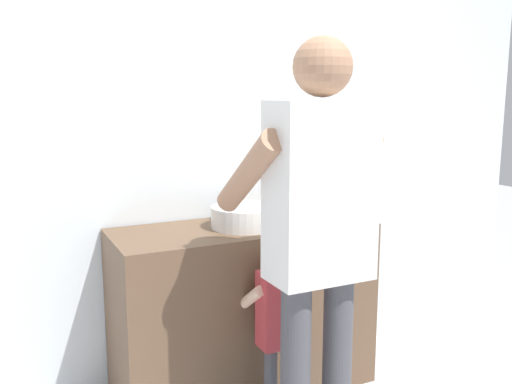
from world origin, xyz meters
TOP-DOWN VIEW (x-y plane):
  - back_wall at (0.00, 0.62)m, footprint 4.40×0.08m
  - vanity_cabinet at (0.00, 0.30)m, footprint 1.35×0.54m
  - sink_basin at (0.00, 0.28)m, footprint 0.35×0.35m
  - faucet at (0.00, 0.49)m, footprint 0.18×0.14m
  - toothbrush_cup at (0.38, 0.27)m, footprint 0.07×0.07m
  - child_toddler at (0.00, -0.10)m, footprint 0.28×0.28m
  - adult_parent at (0.02, -0.38)m, footprint 0.55×0.58m

SIDE VIEW (x-z plane):
  - vanity_cabinet at x=0.00m, z-range 0.00..0.89m
  - child_toddler at x=0.00m, z-range 0.09..0.99m
  - toothbrush_cup at x=0.38m, z-range 0.84..1.05m
  - sink_basin at x=0.00m, z-range 0.90..1.01m
  - faucet at x=0.00m, z-range 0.88..1.07m
  - adult_parent at x=0.02m, z-range 0.18..1.96m
  - back_wall at x=0.00m, z-range 0.00..2.70m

